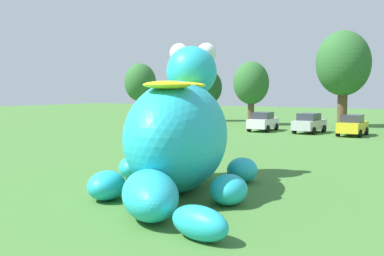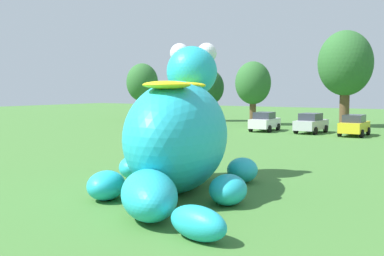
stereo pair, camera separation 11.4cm
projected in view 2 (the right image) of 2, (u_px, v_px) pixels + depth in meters
The scene contains 12 objects.
ground_plane at pixel (192, 188), 19.35m from camera, with size 160.00×160.00×0.00m, color #427533.
giant_inflatable_creature at pixel (178, 134), 18.69m from camera, with size 8.82×10.08×5.84m.
car_white at pixel (265, 122), 44.75m from camera, with size 2.24×4.24×1.72m.
car_silver at pixel (311, 123), 42.71m from camera, with size 2.01×4.14×1.72m.
car_yellow at pixel (354, 125), 40.23m from camera, with size 2.07×4.17×1.72m.
tree_far_left at pixel (142, 83), 61.02m from camera, with size 3.88×3.88×6.89m.
tree_left at pixel (210, 88), 58.12m from camera, with size 3.38×3.38×6.00m.
tree_mid_left at pixel (253, 83), 52.30m from camera, with size 3.76×3.76×6.67m.
tree_centre_left at pixel (345, 64), 49.38m from camera, with size 5.40×5.40×9.58m.
spectator_near_inflatable at pixel (128, 135), 31.71m from camera, with size 0.38×0.26×1.71m.
spectator_mid_field at pixel (184, 134), 33.05m from camera, with size 0.38×0.26×1.71m.
spectator_by_cars at pixel (175, 130), 35.81m from camera, with size 0.38×0.26×1.71m.
Camera 2 is at (10.35, -16.05, 3.86)m, focal length 46.58 mm.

